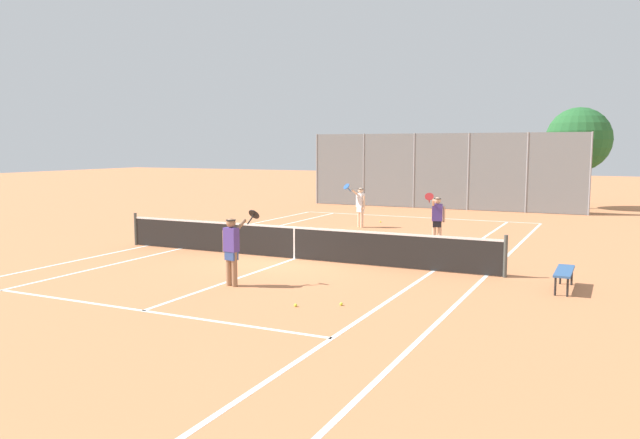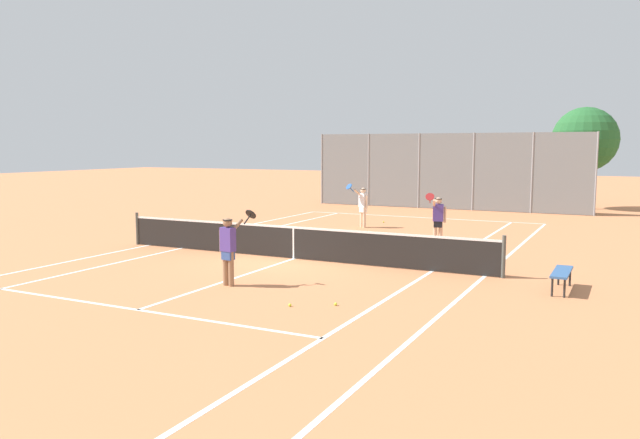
{
  "view_description": "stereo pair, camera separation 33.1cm",
  "coord_description": "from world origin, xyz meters",
  "px_view_note": "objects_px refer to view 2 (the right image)",
  "views": [
    {
      "loc": [
        8.42,
        -15.77,
        3.25
      ],
      "look_at": [
        0.1,
        1.5,
        1.0
      ],
      "focal_mm": 35.0,
      "sensor_mm": 36.0,
      "label": 1
    },
    {
      "loc": [
        8.71,
        -15.62,
        3.25
      ],
      "look_at": [
        0.1,
        1.5,
        1.0
      ],
      "focal_mm": 35.0,
      "sensor_mm": 36.0,
      "label": 2
    }
  ],
  "objects_px": {
    "tree_behind_left": "(583,141)",
    "player_far_left": "(363,205)",
    "loose_tennis_ball_3": "(297,235)",
    "courtside_bench": "(562,273)",
    "player_far_right": "(438,218)",
    "player_near_side": "(228,247)",
    "loose_tennis_ball_2": "(290,305)",
    "loose_tennis_ball_0": "(384,222)",
    "tennis_net": "(294,241)",
    "loose_tennis_ball_1": "(336,304)"
  },
  "relations": [
    {
      "from": "player_near_side",
      "to": "courtside_bench",
      "type": "height_order",
      "value": "player_near_side"
    },
    {
      "from": "loose_tennis_ball_1",
      "to": "courtside_bench",
      "type": "xyz_separation_m",
      "value": [
        4.0,
        3.47,
        0.38
      ]
    },
    {
      "from": "loose_tennis_ball_1",
      "to": "loose_tennis_ball_3",
      "type": "bearing_deg",
      "value": 123.27
    },
    {
      "from": "player_near_side",
      "to": "loose_tennis_ball_1",
      "type": "height_order",
      "value": "player_near_side"
    },
    {
      "from": "player_far_left",
      "to": "loose_tennis_ball_2",
      "type": "relative_size",
      "value": 26.88
    },
    {
      "from": "tennis_net",
      "to": "loose_tennis_ball_0",
      "type": "xyz_separation_m",
      "value": [
        -0.76,
        9.3,
        -0.48
      ]
    },
    {
      "from": "courtside_bench",
      "to": "loose_tennis_ball_2",
      "type": "bearing_deg",
      "value": -140.46
    },
    {
      "from": "loose_tennis_ball_0",
      "to": "tree_behind_left",
      "type": "bearing_deg",
      "value": 55.34
    },
    {
      "from": "player_near_side",
      "to": "loose_tennis_ball_2",
      "type": "distance_m",
      "value": 2.62
    },
    {
      "from": "player_far_left",
      "to": "loose_tennis_ball_1",
      "type": "bearing_deg",
      "value": -69.72
    },
    {
      "from": "player_far_right",
      "to": "tennis_net",
      "type": "bearing_deg",
      "value": -126.43
    },
    {
      "from": "loose_tennis_ball_2",
      "to": "courtside_bench",
      "type": "xyz_separation_m",
      "value": [
        4.8,
        3.96,
        0.38
      ]
    },
    {
      "from": "loose_tennis_ball_0",
      "to": "loose_tennis_ball_2",
      "type": "height_order",
      "value": "same"
    },
    {
      "from": "player_near_side",
      "to": "loose_tennis_ball_2",
      "type": "xyz_separation_m",
      "value": [
        2.23,
        -1.05,
        -0.89
      ]
    },
    {
      "from": "player_near_side",
      "to": "tree_behind_left",
      "type": "xyz_separation_m",
      "value": [
        5.94,
        23.26,
        2.59
      ]
    },
    {
      "from": "loose_tennis_ball_3",
      "to": "tree_behind_left",
      "type": "xyz_separation_m",
      "value": [
        8.51,
        15.29,
        3.48
      ]
    },
    {
      "from": "player_far_left",
      "to": "player_far_right",
      "type": "height_order",
      "value": "same"
    },
    {
      "from": "tennis_net",
      "to": "loose_tennis_ball_3",
      "type": "distance_m",
      "value": 4.78
    },
    {
      "from": "loose_tennis_ball_0",
      "to": "player_near_side",
      "type": "bearing_deg",
      "value": -85.12
    },
    {
      "from": "player_far_right",
      "to": "tree_behind_left",
      "type": "bearing_deg",
      "value": 78.15
    },
    {
      "from": "loose_tennis_ball_0",
      "to": "tree_behind_left",
      "type": "relative_size",
      "value": 0.01
    },
    {
      "from": "loose_tennis_ball_1",
      "to": "player_far_right",
      "type": "bearing_deg",
      "value": 92.07
    },
    {
      "from": "loose_tennis_ball_3",
      "to": "courtside_bench",
      "type": "relative_size",
      "value": 0.04
    },
    {
      "from": "tennis_net",
      "to": "tree_behind_left",
      "type": "height_order",
      "value": "tree_behind_left"
    },
    {
      "from": "player_far_right",
      "to": "loose_tennis_ball_3",
      "type": "xyz_separation_m",
      "value": [
        -5.29,
        0.04,
        -0.89
      ]
    },
    {
      "from": "player_far_right",
      "to": "player_far_left",
      "type": "bearing_deg",
      "value": 141.12
    },
    {
      "from": "player_near_side",
      "to": "tree_behind_left",
      "type": "relative_size",
      "value": 0.34
    },
    {
      "from": "loose_tennis_ball_1",
      "to": "loose_tennis_ball_3",
      "type": "relative_size",
      "value": 1.0
    },
    {
      "from": "player_far_left",
      "to": "player_near_side",
      "type": "bearing_deg",
      "value": -83.35
    },
    {
      "from": "courtside_bench",
      "to": "tree_behind_left",
      "type": "relative_size",
      "value": 0.28
    },
    {
      "from": "loose_tennis_ball_0",
      "to": "tree_behind_left",
      "type": "xyz_separation_m",
      "value": [
        7.06,
        10.21,
        3.48
      ]
    },
    {
      "from": "player_far_left",
      "to": "courtside_bench",
      "type": "relative_size",
      "value": 1.18
    },
    {
      "from": "player_near_side",
      "to": "loose_tennis_ball_3",
      "type": "relative_size",
      "value": 26.88
    },
    {
      "from": "tree_behind_left",
      "to": "player_far_left",
      "type": "bearing_deg",
      "value": -120.95
    },
    {
      "from": "player_far_right",
      "to": "player_near_side",
      "type": "bearing_deg",
      "value": -108.98
    },
    {
      "from": "loose_tennis_ball_2",
      "to": "loose_tennis_ball_0",
      "type": "bearing_deg",
      "value": 103.36
    },
    {
      "from": "player_far_left",
      "to": "loose_tennis_ball_2",
      "type": "distance_m",
      "value": 12.76
    },
    {
      "from": "loose_tennis_ball_0",
      "to": "loose_tennis_ball_2",
      "type": "distance_m",
      "value": 14.49
    },
    {
      "from": "loose_tennis_ball_3",
      "to": "courtside_bench",
      "type": "xyz_separation_m",
      "value": [
        9.6,
        -5.05,
        0.38
      ]
    },
    {
      "from": "loose_tennis_ball_0",
      "to": "loose_tennis_ball_1",
      "type": "xyz_separation_m",
      "value": [
        4.15,
        -13.61,
        0.0
      ]
    },
    {
      "from": "loose_tennis_ball_0",
      "to": "loose_tennis_ball_2",
      "type": "relative_size",
      "value": 1.0
    },
    {
      "from": "player_near_side",
      "to": "loose_tennis_ball_0",
      "type": "height_order",
      "value": "player_near_side"
    },
    {
      "from": "player_near_side",
      "to": "loose_tennis_ball_3",
      "type": "distance_m",
      "value": 8.42
    },
    {
      "from": "player_near_side",
      "to": "player_far_right",
      "type": "distance_m",
      "value": 8.38
    },
    {
      "from": "loose_tennis_ball_3",
      "to": "courtside_bench",
      "type": "height_order",
      "value": "courtside_bench"
    },
    {
      "from": "tennis_net",
      "to": "loose_tennis_ball_1",
      "type": "height_order",
      "value": "tennis_net"
    },
    {
      "from": "tennis_net",
      "to": "player_far_right",
      "type": "xyz_separation_m",
      "value": [
        3.08,
        4.17,
        0.42
      ]
    },
    {
      "from": "tennis_net",
      "to": "player_near_side",
      "type": "distance_m",
      "value": 3.79
    },
    {
      "from": "tennis_net",
      "to": "loose_tennis_ball_2",
      "type": "distance_m",
      "value": 5.48
    },
    {
      "from": "loose_tennis_ball_0",
      "to": "tennis_net",
      "type": "bearing_deg",
      "value": -85.32
    }
  ]
}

